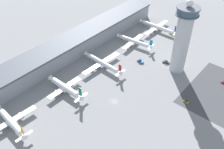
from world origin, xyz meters
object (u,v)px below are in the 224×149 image
at_px(airplane_gate_charlie, 65,88).
at_px(airplane_gate_echo, 134,41).
at_px(control_tower, 182,38).
at_px(airplane_gate_delta, 102,63).
at_px(airplane_gate_bravo, 11,122).
at_px(car_green_van, 224,83).
at_px(service_truck_fuel, 140,61).
at_px(car_silver_sedan, 186,101).
at_px(service_truck_baggage, 167,62).
at_px(service_truck_catering, 173,33).
at_px(airplane_gate_foxtrot, 157,27).

xyz_separation_m(airplane_gate_charlie, airplane_gate_echo, (87.30, 0.12, 0.08)).
bearing_deg(control_tower, airplane_gate_delta, 127.21).
height_order(airplane_gate_bravo, car_green_van, airplane_gate_bravo).
xyz_separation_m(control_tower, airplane_gate_bravo, (-124.15, 52.09, -26.17)).
bearing_deg(airplane_gate_echo, service_truck_fuel, -132.30).
height_order(control_tower, airplane_gate_charlie, control_tower).
relative_size(airplane_gate_bravo, airplane_gate_delta, 0.89).
relative_size(control_tower, car_silver_sedan, 13.85).
relative_size(control_tower, service_truck_baggage, 8.06).
bearing_deg(airplane_gate_bravo, service_truck_baggage, -18.06).
relative_size(airplane_gate_charlie, car_silver_sedan, 8.13).
bearing_deg(control_tower, car_green_van, -77.93).
xyz_separation_m(control_tower, airplane_gate_charlie, (-79.18, 50.36, -26.49)).
bearing_deg(car_green_van, service_truck_fuel, 106.01).
xyz_separation_m(airplane_gate_charlie, car_green_van, (87.25, -88.15, -3.57)).
bearing_deg(service_truck_fuel, car_silver_sedan, -109.46).
height_order(airplane_gate_echo, service_truck_catering, airplane_gate_echo).
distance_m(control_tower, airplane_gate_echo, 57.56).
distance_m(airplane_gate_echo, car_silver_sedan, 84.43).
bearing_deg(airplane_gate_delta, airplane_gate_foxtrot, -0.97).
bearing_deg(service_truck_fuel, service_truck_baggage, -53.49).
bearing_deg(airplane_gate_charlie, airplane_gate_delta, -0.51).
bearing_deg(airplane_gate_echo, airplane_gate_delta, -179.39).
distance_m(airplane_gate_bravo, service_truck_fuel, 115.31).
distance_m(airplane_gate_bravo, car_silver_sedan, 121.34).
bearing_deg(service_truck_fuel, service_truck_catering, 2.59).
height_order(control_tower, car_silver_sedan, control_tower).
relative_size(service_truck_catering, service_truck_fuel, 1.31).
bearing_deg(car_silver_sedan, service_truck_fuel, 70.54).
bearing_deg(service_truck_baggage, car_green_van, -83.48).
height_order(airplane_gate_bravo, airplane_gate_echo, airplane_gate_bravo).
bearing_deg(airplane_gate_bravo, service_truck_fuel, -11.41).
bearing_deg(car_green_van, airplane_gate_charlie, 134.71).
relative_size(car_green_van, car_silver_sedan, 1.02).
relative_size(airplane_gate_charlie, airplane_gate_foxtrot, 0.81).
relative_size(airplane_gate_echo, service_truck_fuel, 6.27).
relative_size(airplane_gate_echo, car_green_van, 8.58).
distance_m(airplane_gate_charlie, service_truck_catering, 131.04).
relative_size(airplane_gate_bravo, airplane_gate_foxtrot, 0.85).
xyz_separation_m(service_truck_catering, service_truck_baggage, (-48.02, -21.29, -0.13)).
relative_size(control_tower, airplane_gate_echo, 1.58).
distance_m(airplane_gate_charlie, car_green_van, 124.08).
bearing_deg(airplane_gate_delta, airplane_gate_bravo, 178.61).
distance_m(airplane_gate_echo, service_truck_baggage, 40.23).
bearing_deg(airplane_gate_delta, airplane_gate_charlie, 179.49).
distance_m(service_truck_catering, car_green_van, 81.76).
bearing_deg(car_silver_sedan, control_tower, 39.19).
xyz_separation_m(airplane_gate_echo, car_silver_sedan, (-38.35, -75.13, -3.61)).
bearing_deg(service_truck_baggage, car_silver_sedan, -132.75).
distance_m(airplane_gate_echo, airplane_gate_foxtrot, 38.87).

